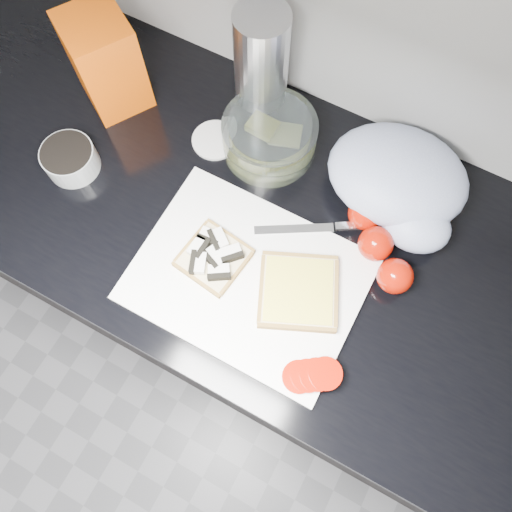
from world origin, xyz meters
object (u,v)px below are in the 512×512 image
(glass_bowl, at_px, (269,137))
(bread_bag, at_px, (106,62))
(cutting_board, at_px, (248,278))
(steel_canister, at_px, (261,67))

(glass_bowl, xyz_separation_m, bread_bag, (-0.34, -0.04, 0.06))
(cutting_board, bearing_deg, steel_canister, 114.63)
(glass_bowl, height_order, steel_canister, steel_canister)
(glass_bowl, distance_m, steel_canister, 0.13)
(glass_bowl, bearing_deg, bread_bag, -173.90)
(cutting_board, xyz_separation_m, steel_canister, (-0.16, 0.34, 0.11))
(glass_bowl, bearing_deg, steel_canister, 128.02)
(bread_bag, bearing_deg, cutting_board, 4.10)
(cutting_board, xyz_separation_m, glass_bowl, (-0.10, 0.26, 0.03))
(cutting_board, xyz_separation_m, bread_bag, (-0.43, 0.23, 0.09))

